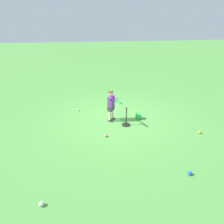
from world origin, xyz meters
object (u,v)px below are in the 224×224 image
at_px(play_ball_near_batter, 41,204).
at_px(play_ball_far_left, 78,110).
at_px(play_ball_by_bucket, 106,136).
at_px(child_batter, 112,103).
at_px(batting_tee, 126,122).
at_px(play_ball_far_right, 190,173).
at_px(play_ball_behind_batter, 200,132).
at_px(toy_bucket, 138,116).

xyz_separation_m(play_ball_near_batter, play_ball_far_left, (-0.57, -4.36, -0.01)).
relative_size(play_ball_by_bucket, play_ball_near_batter, 0.83).
distance_m(child_batter, play_ball_near_batter, 3.90).
bearing_deg(play_ball_near_batter, batting_tee, -125.74).
distance_m(play_ball_far_right, batting_tee, 2.74).
bearing_deg(play_ball_behind_batter, child_batter, -24.01).
height_order(play_ball_behind_batter, toy_bucket, toy_bucket).
relative_size(child_batter, play_ball_near_batter, 10.62).
distance_m(play_ball_far_left, batting_tee, 2.09).
distance_m(play_ball_by_bucket, play_ball_far_left, 2.17).
relative_size(child_batter, play_ball_behind_batter, 12.61).
bearing_deg(play_ball_behind_batter, batting_tee, -19.62).
height_order(child_batter, play_ball_by_bucket, child_batter).
bearing_deg(play_ball_behind_batter, toy_bucket, -35.58).
bearing_deg(play_ball_far_left, play_ball_far_right, 124.94).
distance_m(play_ball_behind_batter, toy_bucket, 2.05).
height_order(play_ball_behind_batter, play_ball_far_right, play_ball_far_right).
bearing_deg(play_ball_behind_batter, play_ball_far_left, -28.90).
bearing_deg(child_batter, batting_tee, 138.41).
height_order(play_ball_near_batter, batting_tee, batting_tee).
xyz_separation_m(play_ball_by_bucket, batting_tee, (-0.72, -0.66, 0.06)).
relative_size(play_ball_by_bucket, toy_bucket, 0.39).
xyz_separation_m(child_batter, play_ball_far_left, (1.18, -0.93, -0.61)).
height_order(play_ball_by_bucket, toy_bucket, toy_bucket).
xyz_separation_m(play_ball_far_left, play_ball_far_right, (-2.68, 3.84, 0.01)).
bearing_deg(batting_tee, play_ball_by_bucket, 42.26).
bearing_deg(play_ball_by_bucket, play_ball_far_left, -65.61).
xyz_separation_m(child_batter, batting_tee, (-0.44, 0.39, -0.55)).
distance_m(play_ball_far_left, toy_bucket, 2.31).
height_order(play_ball_far_left, toy_bucket, toy_bucket).
bearing_deg(batting_tee, child_batter, -41.59).
bearing_deg(play_ball_far_right, play_ball_far_left, -55.06).
bearing_deg(play_ball_far_left, play_ball_behind_batter, 151.10).
distance_m(play_ball_near_batter, play_ball_behind_batter, 4.92).
height_order(play_ball_by_bucket, play_ball_near_batter, play_ball_near_batter).
bearing_deg(child_batter, play_ball_far_left, -38.22).
bearing_deg(batting_tee, toy_bucket, -140.67).
distance_m(play_ball_far_right, toy_bucket, 2.99).
bearing_deg(batting_tee, play_ball_far_left, -39.16).
xyz_separation_m(play_ball_by_bucket, play_ball_far_right, (-1.79, 1.87, 0.01)).
height_order(child_batter, toy_bucket, child_batter).
xyz_separation_m(batting_tee, toy_bucket, (-0.51, -0.42, -0.01)).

